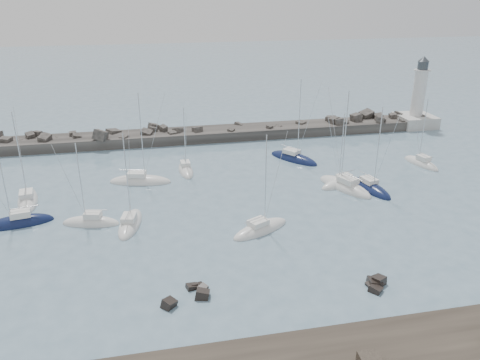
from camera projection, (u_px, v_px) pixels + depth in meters
name	position (u px, v px, depth m)	size (l,w,h in m)	color
ground	(214.00, 242.00, 51.83)	(400.00, 400.00, 0.00)	slate
rock_cluster_near	(191.00, 295.00, 42.83)	(4.72, 3.87, 1.55)	black
rock_cluster_far	(376.00, 284.00, 44.39)	(2.42, 2.87, 1.39)	black
breakwater	(144.00, 141.00, 84.80)	(115.00, 7.39, 5.22)	#322F2D
lighthouse	(416.00, 111.00, 93.82)	(7.00, 7.00, 14.60)	#B0AFAA
sailboat_1	(28.00, 201.00, 61.58)	(3.81, 8.44, 12.95)	silver
sailboat_2	(19.00, 223.00, 55.68)	(8.29, 3.82, 12.83)	#0E183D
sailboat_3	(130.00, 224.00, 55.49)	(3.83, 7.98, 12.16)	silver
sailboat_4	(140.00, 182.00, 67.63)	(9.36, 4.68, 14.13)	silver
sailboat_5	(91.00, 223.00, 55.76)	(7.15, 3.62, 11.08)	silver
sailboat_6	(186.00, 170.00, 71.69)	(2.39, 6.94, 11.02)	silver
sailboat_7	(260.00, 230.00, 54.28)	(8.10, 5.73, 12.41)	silver
sailboat_8	(294.00, 159.00, 76.57)	(7.56, 9.00, 14.28)	#0E183D
sailboat_9	(342.00, 184.00, 66.77)	(7.48, 4.39, 11.47)	silver
sailboat_10	(345.00, 187.00, 65.66)	(6.43, 9.67, 14.75)	silver
sailboat_13	(421.00, 164.00, 74.38)	(3.70, 7.33, 11.35)	silver
sailboat_14	(370.00, 189.00, 65.29)	(4.26, 8.49, 12.89)	#0E183D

